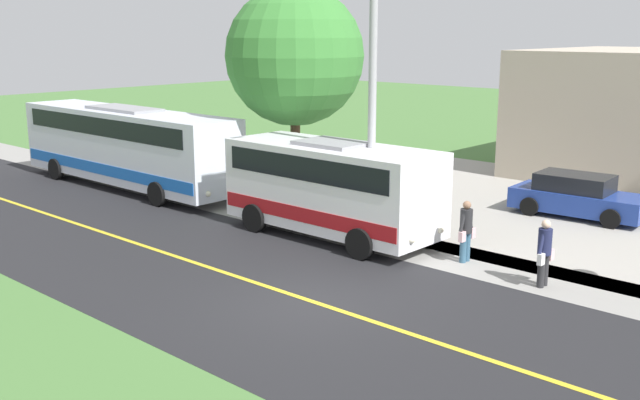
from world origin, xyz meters
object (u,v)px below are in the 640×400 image
(pedestrian_waiting, at_px, (466,229))
(street_light_pole, at_px, (370,95))
(transit_bus_rear, at_px, (126,144))
(tree_curbside, at_px, (295,56))
(parked_car_near, at_px, (578,197))
(shuttle_bus_front, at_px, (332,185))
(pedestrian_with_bags, at_px, (544,251))

(pedestrian_waiting, height_order, street_light_pole, street_light_pole)
(transit_bus_rear, height_order, street_light_pole, street_light_pole)
(street_light_pole, height_order, tree_curbside, street_light_pole)
(pedestrian_waiting, bearing_deg, tree_curbside, -104.87)
(street_light_pole, distance_m, tree_curbside, 6.09)
(transit_bus_rear, xyz_separation_m, pedestrian_waiting, (-0.61, 15.33, -0.85))
(street_light_pole, bearing_deg, parked_car_near, 154.75)
(pedestrian_waiting, relative_size, tree_curbside, 0.22)
(street_light_pole, relative_size, tree_curbside, 1.02)
(shuttle_bus_front, height_order, transit_bus_rear, transit_bus_rear)
(shuttle_bus_front, xyz_separation_m, parked_car_near, (-7.50, 4.55, -0.94))
(pedestrian_waiting, height_order, parked_car_near, pedestrian_waiting)
(shuttle_bus_front, xyz_separation_m, street_light_pole, (-0.31, 1.16, 2.75))
(transit_bus_rear, relative_size, street_light_pole, 1.49)
(tree_curbside, bearing_deg, street_light_pole, 65.24)
(parked_car_near, bearing_deg, street_light_pole, -25.25)
(pedestrian_waiting, bearing_deg, pedestrian_with_bags, 80.01)
(street_light_pole, xyz_separation_m, parked_car_near, (-7.19, 3.39, -3.69))
(pedestrian_waiting, height_order, tree_curbside, tree_curbside)
(shuttle_bus_front, relative_size, tree_curbside, 0.90)
(shuttle_bus_front, distance_m, parked_car_near, 8.82)
(shuttle_bus_front, xyz_separation_m, tree_curbside, (-2.84, -4.31, 3.67))
(transit_bus_rear, distance_m, pedestrian_waiting, 15.37)
(transit_bus_rear, height_order, pedestrian_waiting, transit_bus_rear)
(shuttle_bus_front, bearing_deg, street_light_pole, 105.07)
(tree_curbside, bearing_deg, parked_car_near, 117.75)
(pedestrian_waiting, bearing_deg, transit_bus_rear, -87.72)
(pedestrian_waiting, distance_m, parked_car_near, 6.98)
(shuttle_bus_front, relative_size, street_light_pole, 0.89)
(pedestrian_waiting, xyz_separation_m, tree_curbside, (-2.32, -8.73, 4.38))
(pedestrian_waiting, xyz_separation_m, parked_car_near, (-6.98, 0.13, -0.23))
(pedestrian_waiting, relative_size, parked_car_near, 0.38)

